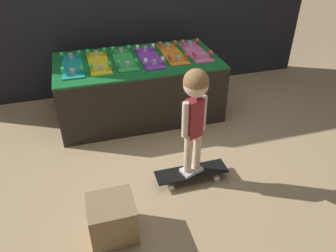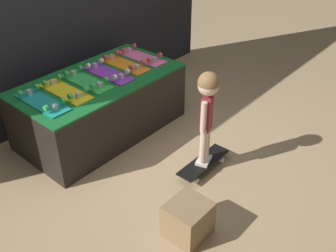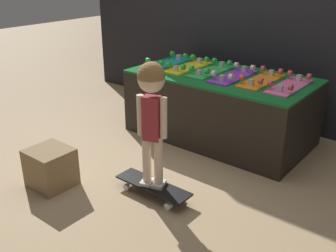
# 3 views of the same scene
# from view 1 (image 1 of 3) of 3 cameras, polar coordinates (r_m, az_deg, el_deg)

# --- Properties ---
(ground_plane) EXTENTS (16.00, 16.00, 0.00)m
(ground_plane) POSITION_cam_1_polar(r_m,az_deg,el_deg) (3.25, -2.50, -3.29)
(ground_plane) COLOR tan
(display_rack) EXTENTS (1.71, 0.91, 0.64)m
(display_rack) POSITION_cam_1_polar(r_m,az_deg,el_deg) (3.63, -5.14, 6.73)
(display_rack) COLOR black
(display_rack) RESTS_ON ground_plane
(skateboard_teal_on_rack) EXTENTS (0.20, 0.61, 0.09)m
(skateboard_teal_on_rack) POSITION_cam_1_polar(r_m,az_deg,el_deg) (3.44, -16.38, 10.10)
(skateboard_teal_on_rack) COLOR teal
(skateboard_teal_on_rack) RESTS_ON display_rack
(skateboard_yellow_on_rack) EXTENTS (0.20, 0.61, 0.09)m
(skateboard_yellow_on_rack) POSITION_cam_1_polar(r_m,az_deg,el_deg) (3.45, -11.99, 10.83)
(skateboard_yellow_on_rack) COLOR yellow
(skateboard_yellow_on_rack) RESTS_ON display_rack
(skateboard_green_on_rack) EXTENTS (0.20, 0.61, 0.09)m
(skateboard_green_on_rack) POSITION_cam_1_polar(r_m,az_deg,el_deg) (3.49, -7.64, 11.48)
(skateboard_green_on_rack) COLOR green
(skateboard_green_on_rack) RESTS_ON display_rack
(skateboard_purple_on_rack) EXTENTS (0.20, 0.61, 0.09)m
(skateboard_purple_on_rack) POSITION_cam_1_polar(r_m,az_deg,el_deg) (3.51, -3.24, 11.86)
(skateboard_purple_on_rack) COLOR purple
(skateboard_purple_on_rack) RESTS_ON display_rack
(skateboard_orange_on_rack) EXTENTS (0.20, 0.61, 0.09)m
(skateboard_orange_on_rack) POSITION_cam_1_polar(r_m,az_deg,el_deg) (3.60, 0.80, 12.50)
(skateboard_orange_on_rack) COLOR orange
(skateboard_orange_on_rack) RESTS_ON display_rack
(skateboard_pink_on_rack) EXTENTS (0.20, 0.61, 0.09)m
(skateboard_pink_on_rack) POSITION_cam_1_polar(r_m,az_deg,el_deg) (3.68, 4.85, 12.84)
(skateboard_pink_on_rack) COLOR pink
(skateboard_pink_on_rack) RESTS_ON display_rack
(skateboard_on_floor) EXTENTS (0.62, 0.18, 0.09)m
(skateboard_on_floor) POSITION_cam_1_polar(r_m,az_deg,el_deg) (2.82, 4.09, -8.14)
(skateboard_on_floor) COLOR black
(skateboard_on_floor) RESTS_ON ground_plane
(child) EXTENTS (0.21, 0.19, 0.93)m
(child) POSITION_cam_1_polar(r_m,az_deg,el_deg) (2.43, 4.71, 3.77)
(child) COLOR silver
(child) RESTS_ON skateboard_on_floor
(storage_box) EXTENTS (0.32, 0.30, 0.30)m
(storage_box) POSITION_cam_1_polar(r_m,az_deg,el_deg) (2.39, -9.66, -15.60)
(storage_box) COLOR #8E704C
(storage_box) RESTS_ON ground_plane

